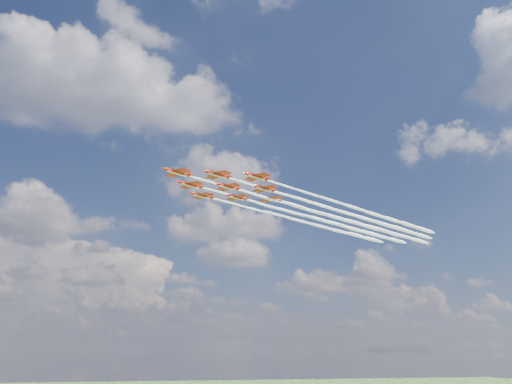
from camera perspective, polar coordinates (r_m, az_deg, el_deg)
The scene contains 9 objects.
jet_lead at distance 187.80m, azimuth 5.07°, elevation -1.75°, with size 101.78×64.18×2.63m.
jet_row2_port at distance 191.09m, azimuth 8.61°, elevation -1.89°, with size 101.78×64.18×2.63m.
jet_row2_starb at distance 199.45m, azimuth 5.50°, elevation -2.68°, with size 101.78×64.18×2.63m.
jet_row3_port at distance 195.08m, azimuth 12.01°, elevation -2.03°, with size 101.78×64.18×2.63m.
jet_row3_centre at distance 202.81m, azimuth 8.83°, elevation -2.80°, with size 101.78×64.18×2.63m.
jet_row3_starb at distance 211.15m, azimuth 5.88°, elevation -3.51°, with size 101.78×64.18×2.63m.
jet_row4_port at distance 206.83m, azimuth 12.04°, elevation -2.91°, with size 101.78×64.18×2.63m.
jet_row4_starb at distance 214.58m, azimuth 9.02°, elevation -3.61°, with size 101.78×64.18×2.63m.
jet_tail at distance 218.63m, azimuth 12.06°, elevation -3.70°, with size 101.78×64.18×2.63m.
Camera 1 is at (-26.65, -154.63, 24.84)m, focal length 35.00 mm.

